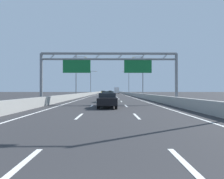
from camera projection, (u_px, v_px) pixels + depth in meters
name	position (u px, v px, depth m)	size (l,w,h in m)	color
ground_plane	(110.00, 94.00, 100.87)	(260.00, 260.00, 0.00)	#2D2D30
lane_dash_left_0	(15.00, 170.00, 4.36)	(0.16, 3.00, 0.01)	white
lane_dash_left_1	(79.00, 116.00, 13.36)	(0.16, 3.00, 0.01)	white
lane_dash_left_2	(92.00, 106.00, 22.36)	(0.16, 3.00, 0.01)	white
lane_dash_left_3	(97.00, 101.00, 31.36)	(0.16, 3.00, 0.01)	white
lane_dash_left_4	(100.00, 99.00, 40.36)	(0.16, 3.00, 0.01)	white
lane_dash_left_5	(102.00, 97.00, 49.36)	(0.16, 3.00, 0.01)	white
lane_dash_left_6	(103.00, 96.00, 58.35)	(0.16, 3.00, 0.01)	white
lane_dash_left_7	(104.00, 96.00, 67.35)	(0.16, 3.00, 0.01)	white
lane_dash_left_8	(105.00, 95.00, 76.35)	(0.16, 3.00, 0.01)	white
lane_dash_left_9	(105.00, 94.00, 85.35)	(0.16, 3.00, 0.01)	white
lane_dash_left_10	(106.00, 94.00, 94.35)	(0.16, 3.00, 0.01)	white
lane_dash_left_11	(106.00, 94.00, 103.35)	(0.16, 3.00, 0.01)	white
lane_dash_left_12	(106.00, 94.00, 112.35)	(0.16, 3.00, 0.01)	white
lane_dash_left_13	(107.00, 93.00, 121.35)	(0.16, 3.00, 0.01)	white
lane_dash_left_14	(107.00, 93.00, 130.35)	(0.16, 3.00, 0.01)	white
lane_dash_left_15	(107.00, 93.00, 139.35)	(0.16, 3.00, 0.01)	white
lane_dash_left_16	(107.00, 93.00, 148.35)	(0.16, 3.00, 0.01)	white
lane_dash_left_17	(107.00, 93.00, 157.35)	(0.16, 3.00, 0.01)	white
lane_dash_right_0	(191.00, 169.00, 4.39)	(0.16, 3.00, 0.01)	white
lane_dash_right_1	(137.00, 116.00, 13.39)	(0.16, 3.00, 0.01)	white
lane_dash_right_2	(126.00, 106.00, 22.39)	(0.16, 3.00, 0.01)	white
lane_dash_right_3	(121.00, 101.00, 31.39)	(0.16, 3.00, 0.01)	white
lane_dash_right_4	(119.00, 99.00, 40.39)	(0.16, 3.00, 0.01)	white
lane_dash_right_5	(117.00, 97.00, 49.39)	(0.16, 3.00, 0.01)	white
lane_dash_right_6	(116.00, 96.00, 58.39)	(0.16, 3.00, 0.01)	white
lane_dash_right_7	(115.00, 96.00, 67.39)	(0.16, 3.00, 0.01)	white
lane_dash_right_8	(115.00, 95.00, 76.39)	(0.16, 3.00, 0.01)	white
lane_dash_right_9	(114.00, 94.00, 85.39)	(0.16, 3.00, 0.01)	white
lane_dash_right_10	(114.00, 94.00, 94.39)	(0.16, 3.00, 0.01)	white
lane_dash_right_11	(114.00, 94.00, 103.38)	(0.16, 3.00, 0.01)	white
lane_dash_right_12	(113.00, 94.00, 112.38)	(0.16, 3.00, 0.01)	white
lane_dash_right_13	(113.00, 93.00, 121.38)	(0.16, 3.00, 0.01)	white
lane_dash_right_14	(113.00, 93.00, 130.38)	(0.16, 3.00, 0.01)	white
lane_dash_right_15	(113.00, 93.00, 139.38)	(0.16, 3.00, 0.01)	white
lane_dash_right_16	(112.00, 93.00, 148.38)	(0.16, 3.00, 0.01)	white
lane_dash_right_17	(112.00, 93.00, 157.38)	(0.16, 3.00, 0.01)	white
edge_line_left	(97.00, 94.00, 88.82)	(0.16, 176.00, 0.01)	white
edge_line_right	(122.00, 94.00, 88.92)	(0.16, 176.00, 0.01)	white
barrier_left	(97.00, 93.00, 110.81)	(0.45, 220.00, 0.95)	#9E9E99
barrier_right	(123.00, 93.00, 110.93)	(0.45, 220.00, 0.95)	#9E9E99
sign_gantry	(109.00, 64.00, 26.33)	(17.07, 0.36, 6.36)	gray
streetlamp_left_mid	(77.00, 74.00, 49.03)	(2.58, 0.28, 9.50)	slate
streetlamp_right_mid	(142.00, 74.00, 49.17)	(2.58, 0.28, 9.50)	slate
streetlamp_left_far	(91.00, 81.00, 85.77)	(2.58, 0.28, 9.50)	slate
streetlamp_right_far	(128.00, 81.00, 85.91)	(2.58, 0.28, 9.50)	slate
silver_car	(116.00, 92.00, 130.53)	(1.72, 4.42, 1.45)	#A8ADB2
yellow_car	(103.00, 92.00, 115.29)	(1.84, 4.29, 1.49)	yellow
orange_car	(110.00, 92.00, 120.65)	(1.71, 4.10, 1.56)	orange
green_car	(108.00, 96.00, 30.03)	(1.80, 4.15, 1.51)	#1E7A38
black_car	(107.00, 100.00, 20.23)	(1.76, 4.67, 1.39)	black
white_car	(110.00, 93.00, 72.55)	(1.71, 4.67, 1.43)	silver
blue_car	(104.00, 92.00, 122.71)	(1.78, 4.52, 1.48)	#2347AD
box_truck	(117.00, 90.00, 109.73)	(2.31, 7.62, 3.11)	#194799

